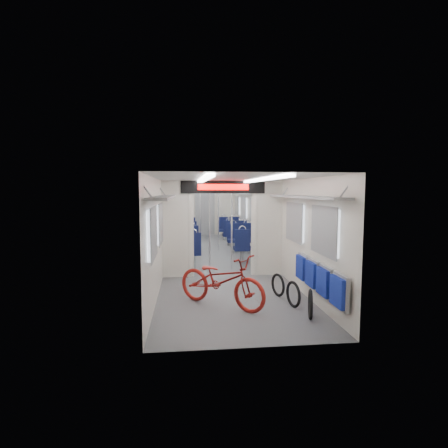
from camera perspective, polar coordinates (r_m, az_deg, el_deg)
name	(u,v)px	position (r m, az deg, el deg)	size (l,w,h in m)	color
carriage	(216,210)	(10.15, -1.25, 2.28)	(12.00, 12.02, 2.31)	#515456
bicycle	(221,280)	(6.29, -0.49, -9.17)	(0.63, 1.80, 0.95)	maroon
flip_bench	(318,278)	(6.24, 15.13, -8.49)	(0.12, 2.11, 0.52)	gray
bike_hoop_a	(310,306)	(5.92, 13.92, -12.85)	(0.49, 0.49, 0.05)	black
bike_hoop_b	(293,296)	(6.43, 11.23, -11.40)	(0.47, 0.47, 0.05)	black
bike_hoop_c	(278,286)	(7.02, 8.80, -10.00)	(0.45, 0.45, 0.05)	black
seat_bay_near_left	(184,244)	(10.20, -6.48, -3.23)	(0.89, 1.97, 1.07)	#0C1237
seat_bay_near_right	(245,240)	(10.91, 3.41, -2.60)	(0.90, 2.02, 1.08)	#0C1237
seat_bay_far_left	(185,230)	(13.79, -6.43, -0.99)	(0.88, 1.92, 1.05)	#0C1237
seat_bay_far_right	(232,229)	(13.96, 1.27, -0.87)	(0.88, 1.95, 1.06)	#0C1237
stanchion_near_left	(210,226)	(9.11, -2.35, -0.31)	(0.04, 0.04, 2.30)	silver
stanchion_near_right	(232,226)	(9.05, 1.27, -0.34)	(0.04, 0.04, 2.30)	silver
stanchion_far_left	(200,216)	(12.46, -3.88, 1.24)	(0.04, 0.04, 2.30)	silver
stanchion_far_right	(218,217)	(11.97, -0.90, 1.08)	(0.04, 0.04, 2.30)	silver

